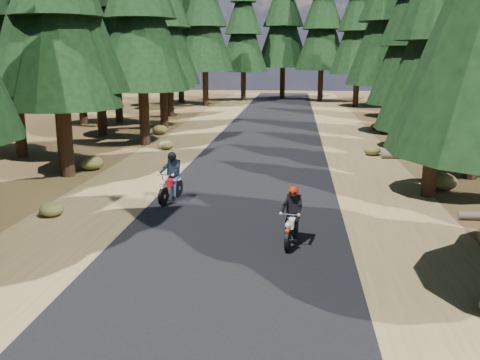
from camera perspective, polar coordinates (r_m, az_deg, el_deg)
name	(u,v)px	position (r m, az deg, el deg)	size (l,w,h in m)	color
ground	(234,233)	(14.32, -0.63, -5.65)	(120.00, 120.00, 0.00)	#422F17
road	(250,188)	(19.10, 1.10, -0.83)	(6.00, 100.00, 0.01)	black
shoulder_l	(125,185)	(20.01, -12.15, -0.48)	(3.20, 100.00, 0.01)	brown
shoulder_r	(381,191)	(19.27, 14.86, -1.15)	(3.20, 100.00, 0.01)	brown
pine_forest	(273,1)	(34.71, 3.52, 18.53)	(34.59, 55.08, 16.32)	black
log_near	(443,155)	(26.18, 20.86, 2.47)	(0.32, 0.32, 5.64)	#4C4233
understory_shrubs	(258,183)	(18.64, 1.93, -0.35)	(14.55, 32.27, 0.60)	#474C1E
rider_lead	(292,226)	(13.38, 5.54, -4.86)	(0.74, 1.69, 1.46)	silver
rider_follow	(171,185)	(17.38, -7.39, -0.55)	(0.87, 1.85, 1.59)	maroon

